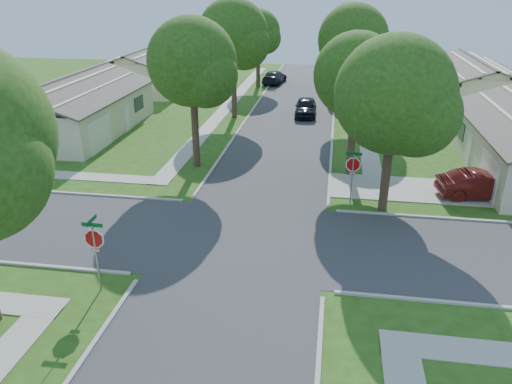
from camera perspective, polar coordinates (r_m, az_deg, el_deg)
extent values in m
plane|color=#2D4A14|center=(22.52, -1.20, -5.44)|extent=(100.00, 100.00, 0.00)
cube|color=#333335|center=(22.52, -1.20, -5.42)|extent=(7.00, 100.00, 0.02)
cube|color=#9E9B91|center=(46.77, 12.05, 9.39)|extent=(1.20, 40.00, 0.04)
cube|color=#9E9B91|center=(47.69, -2.95, 10.13)|extent=(1.20, 40.00, 0.04)
cube|color=#9E9B91|center=(28.97, 16.95, 0.33)|extent=(8.80, 3.60, 0.05)
cube|color=gray|center=(19.36, -17.73, -7.22)|extent=(0.06, 0.06, 2.70)
cylinder|color=white|center=(18.98, -18.02, -5.13)|extent=(1.05, 0.02, 1.05)
cylinder|color=#AC0B0C|center=(18.98, -18.02, -5.13)|extent=(0.90, 0.03, 0.90)
cube|color=#AC0B0C|center=(19.20, -17.85, -6.37)|extent=(0.34, 0.03, 0.12)
cube|color=white|center=(19.20, -17.85, -6.37)|extent=(0.30, 0.03, 0.08)
cube|color=#0C5426|center=(18.73, -18.24, -3.59)|extent=(0.80, 0.02, 0.16)
cube|color=#0C5426|center=(18.65, -18.31, -3.10)|extent=(0.02, 0.80, 0.16)
cube|color=gray|center=(25.95, 10.91, 1.43)|extent=(0.06, 0.06, 2.70)
cylinder|color=white|center=(25.67, 11.04, 3.09)|extent=(1.05, 0.02, 1.05)
cylinder|color=#AC0B0C|center=(25.67, 11.04, 3.09)|extent=(0.90, 0.03, 0.90)
cube|color=#AC0B0C|center=(25.83, 10.96, 2.11)|extent=(0.34, 0.03, 0.12)
cube|color=white|center=(25.83, 10.96, 2.11)|extent=(0.30, 0.03, 0.08)
cube|color=#0C5426|center=(25.48, 11.14, 4.29)|extent=(0.80, 0.02, 0.16)
cube|color=#0C5426|center=(25.42, 11.17, 4.67)|extent=(0.02, 0.80, 0.16)
cylinder|color=#38281C|center=(29.80, 10.85, 5.58)|extent=(0.44, 0.44, 3.95)
sphere|color=#1F4010|center=(28.88, 11.44, 12.97)|extent=(4.80, 4.80, 4.80)
sphere|color=#1F4010|center=(28.57, 13.08, 11.50)|extent=(3.46, 3.46, 3.46)
sphere|color=#1F4010|center=(29.54, 9.91, 12.36)|extent=(3.26, 3.26, 3.26)
cylinder|color=#38281C|center=(41.37, 10.58, 10.77)|extent=(0.44, 0.44, 4.30)
sphere|color=#1F4010|center=(40.68, 11.05, 16.78)|extent=(5.40, 5.40, 5.40)
sphere|color=#1F4010|center=(40.26, 12.38, 15.64)|extent=(3.89, 3.89, 3.89)
sphere|color=#1F4010|center=(41.40, 9.80, 16.21)|extent=(3.67, 3.67, 3.67)
cylinder|color=#38281C|center=(54.15, 10.40, 13.61)|extent=(0.44, 0.44, 4.20)
sphere|color=#1F4010|center=(53.65, 10.73, 17.95)|extent=(5.00, 5.00, 5.00)
sphere|color=#1F4010|center=(53.23, 11.67, 17.17)|extent=(3.60, 3.60, 3.60)
sphere|color=#1F4010|center=(54.30, 9.85, 17.54)|extent=(3.40, 3.40, 3.40)
cylinder|color=#38281C|center=(30.86, -6.94, 6.73)|extent=(0.44, 0.44, 4.25)
sphere|color=#1F4010|center=(29.94, -7.34, 14.54)|extent=(5.20, 5.20, 5.20)
sphere|color=#1F4010|center=(29.31, -5.80, 13.13)|extent=(3.74, 3.74, 3.74)
sphere|color=#1F4010|center=(30.86, -8.38, 13.76)|extent=(3.54, 3.54, 3.54)
cylinder|color=#38281C|center=(42.15, -2.53, 11.46)|extent=(0.44, 0.44, 4.44)
sphere|color=#1F4010|center=(41.47, -2.64, 17.61)|extent=(5.60, 5.60, 5.60)
sphere|color=#1F4010|center=(40.81, -1.38, 16.55)|extent=(4.03, 4.03, 4.03)
sphere|color=#1F4010|center=(42.38, -3.59, 16.95)|extent=(3.81, 3.81, 3.81)
cylinder|color=#38281C|center=(54.79, 0.23, 13.93)|extent=(0.44, 0.44, 3.90)
sphere|color=#1F4010|center=(54.31, 0.24, 17.87)|extent=(4.60, 4.60, 4.60)
sphere|color=#1F4010|center=(53.80, 1.05, 17.20)|extent=(3.31, 3.31, 3.31)
sphere|color=#1F4010|center=(55.03, -0.41, 17.46)|extent=(3.13, 3.13, 3.13)
cylinder|color=#38281C|center=(25.45, 14.59, 1.67)|extent=(0.44, 0.44, 3.54)
sphere|color=#1F4010|center=(24.30, 15.57, 10.67)|extent=(5.60, 5.60, 5.60)
sphere|color=#1F4010|center=(24.05, 17.85, 8.55)|extent=(4.03, 4.03, 4.03)
sphere|color=#1F4010|center=(25.02, 13.35, 9.91)|extent=(3.81, 3.81, 3.81)
cube|color=silver|center=(29.48, 25.03, 1.76)|extent=(0.06, 3.20, 2.20)
cube|color=silver|center=(33.66, 23.12, 4.40)|extent=(0.06, 0.90, 2.00)
cube|color=#1E2633|center=(35.93, 22.37, 6.55)|extent=(0.06, 1.80, 1.10)
cube|color=#BCB494|center=(50.88, 23.43, 10.71)|extent=(8.00, 13.00, 2.80)
cube|color=#4B4640|center=(51.08, 26.01, 12.69)|extent=(4.42, 13.60, 1.56)
cube|color=#4B4640|center=(50.09, 21.54, 13.23)|extent=(4.42, 13.60, 1.56)
cube|color=silver|center=(46.35, 19.55, 9.83)|extent=(0.06, 3.20, 2.20)
cube|color=silver|center=(50.76, 18.72, 10.89)|extent=(0.06, 0.90, 2.00)
cube|color=#1E2633|center=(53.18, 18.39, 12.06)|extent=(0.06, 1.80, 1.10)
cube|color=#BCB494|center=(40.71, -20.23, 8.45)|extent=(8.00, 13.00, 2.80)
cube|color=#4B4640|center=(39.35, -18.04, 11.35)|extent=(4.42, 13.60, 1.56)
cube|color=#4B4640|center=(41.29, -23.11, 11.16)|extent=(4.42, 13.60, 1.56)
cube|color=silver|center=(35.61, -17.35, 6.35)|extent=(0.06, 3.20, 2.20)
cube|color=silver|center=(39.60, -14.54, 8.16)|extent=(0.06, 0.90, 2.00)
cube|color=#1E2633|center=(41.80, -13.24, 9.83)|extent=(0.06, 1.80, 1.10)
cube|color=#BCB494|center=(55.83, -11.95, 13.05)|extent=(8.00, 13.00, 2.80)
cube|color=#4B4640|center=(54.85, -10.10, 15.18)|extent=(4.42, 13.60, 1.56)
cube|color=#4B4640|center=(56.26, -14.10, 15.05)|extent=(4.42, 13.60, 1.56)
cube|color=silver|center=(50.94, -9.11, 11.96)|extent=(0.06, 3.20, 2.20)
cube|color=silver|center=(55.23, -7.66, 12.80)|extent=(0.06, 0.90, 2.00)
cube|color=#1E2633|center=(57.60, -6.95, 13.82)|extent=(0.06, 1.80, 1.10)
imported|color=#561211|center=(28.98, 24.28, 0.75)|extent=(4.61, 2.18, 1.46)
imported|color=black|center=(43.18, 5.72, 9.66)|extent=(1.93, 4.50, 1.51)
imported|color=black|center=(57.01, 2.12, 13.00)|extent=(2.55, 5.02, 1.40)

